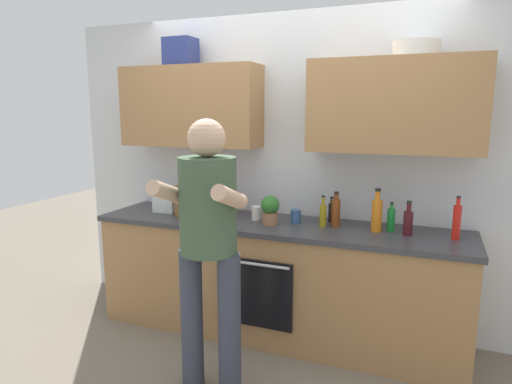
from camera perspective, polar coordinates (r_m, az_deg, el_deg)
The scene contains 17 objects.
ground_plane at distance 3.72m, azimuth 2.37°, elevation -17.57°, with size 12.00×12.00×0.00m, color #756B5B.
back_wall_unit at distance 3.55m, azimuth 4.02°, elevation 6.45°, with size 4.00×0.38×2.50m.
counter at distance 3.53m, azimuth 2.42°, elevation -11.09°, with size 2.84×0.67×0.90m.
person_standing at distance 2.67m, azimuth -6.16°, elevation -5.65°, with size 0.49×0.45×1.70m.
bottle_soy at distance 3.46m, azimuth 9.71°, elevation -2.48°, with size 0.06×0.06×0.19m.
bottle_juice at distance 3.24m, azimuth 15.24°, elevation -2.75°, with size 0.07×0.07×0.31m.
bottle_vinegar at distance 3.31m, azimuth 10.20°, elevation -2.53°, with size 0.06×0.06×0.26m.
bottle_hotsauce at distance 3.22m, azimuth 24.35°, elevation -3.44°, with size 0.05×0.05×0.29m.
bottle_wine at distance 3.22m, azimuth 18.93°, elevation -3.61°, with size 0.06×0.06×0.24m.
bottle_oil at distance 3.29m, azimuth 8.58°, elevation -2.89°, with size 0.05×0.05×0.23m.
bottle_soda at distance 3.30m, azimuth 16.94°, elevation -3.35°, with size 0.05×0.05×0.21m.
cup_coffee at distance 3.48m, azimuth 0.08°, elevation -2.72°, with size 0.08×0.08×0.11m, color white.
cup_tea at distance 3.40m, azimuth 5.12°, elevation -3.11°, with size 0.08×0.08×0.10m, color #33598C.
knife_block at distance 3.63m, azimuth -9.18°, elevation -1.07°, with size 0.10×0.14×0.32m.
potted_herb at distance 3.32m, azimuth 1.83°, elevation -2.17°, with size 0.14×0.14×0.22m.
grocery_bag_produce at distance 3.85m, azimuth -11.35°, elevation -1.33°, with size 0.18×0.18×0.15m, color silver.
grocery_bag_crisps at distance 3.54m, azimuth -4.58°, elevation -1.80°, with size 0.16×0.14×0.19m, color red.
Camera 1 is at (1.08, -3.10, 1.75)m, focal length 31.18 mm.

